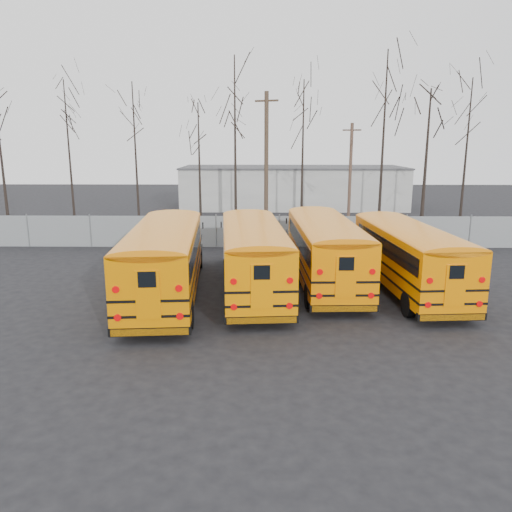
{
  "coord_description": "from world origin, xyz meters",
  "views": [
    {
      "loc": [
        -1.07,
        -19.08,
        6.54
      ],
      "look_at": [
        -1.35,
        2.47,
        1.6
      ],
      "focal_mm": 35.0,
      "sensor_mm": 36.0,
      "label": 1
    }
  ],
  "objects_px": {
    "bus_a": "(165,255)",
    "bus_b": "(253,251)",
    "bus_c": "(324,245)",
    "utility_pole_right": "(350,174)",
    "bus_d": "(407,252)",
    "utility_pole_left": "(266,160)"
  },
  "relations": [
    {
      "from": "bus_a",
      "to": "bus_d",
      "type": "relative_size",
      "value": 1.07
    },
    {
      "from": "bus_b",
      "to": "bus_c",
      "type": "relative_size",
      "value": 1.01
    },
    {
      "from": "bus_b",
      "to": "utility_pole_right",
      "type": "bearing_deg",
      "value": 63.22
    },
    {
      "from": "bus_c",
      "to": "utility_pole_left",
      "type": "bearing_deg",
      "value": 97.46
    },
    {
      "from": "bus_b",
      "to": "utility_pole_right",
      "type": "distance_m",
      "value": 19.22
    },
    {
      "from": "bus_d",
      "to": "utility_pole_left",
      "type": "relative_size",
      "value": 1.09
    },
    {
      "from": "bus_b",
      "to": "utility_pole_left",
      "type": "height_order",
      "value": "utility_pole_left"
    },
    {
      "from": "utility_pole_left",
      "to": "utility_pole_right",
      "type": "bearing_deg",
      "value": 29.17
    },
    {
      "from": "bus_b",
      "to": "bus_a",
      "type": "bearing_deg",
      "value": -168.84
    },
    {
      "from": "bus_a",
      "to": "bus_b",
      "type": "distance_m",
      "value": 3.83
    },
    {
      "from": "bus_c",
      "to": "utility_pole_right",
      "type": "bearing_deg",
      "value": 74.44
    },
    {
      "from": "utility_pole_right",
      "to": "bus_b",
      "type": "bearing_deg",
      "value": -96.1
    },
    {
      "from": "bus_c",
      "to": "utility_pole_left",
      "type": "relative_size",
      "value": 1.12
    },
    {
      "from": "utility_pole_right",
      "to": "bus_c",
      "type": "bearing_deg",
      "value": -87.31
    },
    {
      "from": "bus_b",
      "to": "utility_pole_left",
      "type": "xyz_separation_m",
      "value": [
        0.69,
        16.68,
        3.37
      ]
    },
    {
      "from": "utility_pole_left",
      "to": "bus_b",
      "type": "bearing_deg",
      "value": -71.92
    },
    {
      "from": "bus_d",
      "to": "utility_pole_left",
      "type": "height_order",
      "value": "utility_pole_left"
    },
    {
      "from": "bus_a",
      "to": "bus_c",
      "type": "relative_size",
      "value": 1.04
    },
    {
      "from": "bus_a",
      "to": "utility_pole_right",
      "type": "bearing_deg",
      "value": 55.06
    },
    {
      "from": "bus_a",
      "to": "bus_d",
      "type": "bearing_deg",
      "value": 2.22
    },
    {
      "from": "utility_pole_left",
      "to": "utility_pole_right",
      "type": "relative_size",
      "value": 1.28
    },
    {
      "from": "bus_c",
      "to": "utility_pole_right",
      "type": "relative_size",
      "value": 1.43
    }
  ]
}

